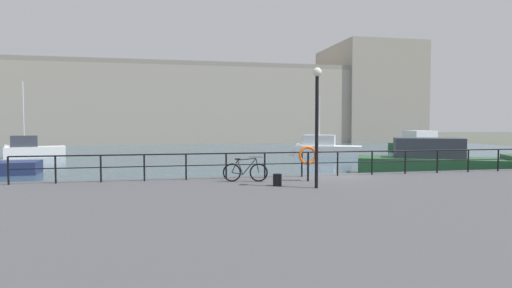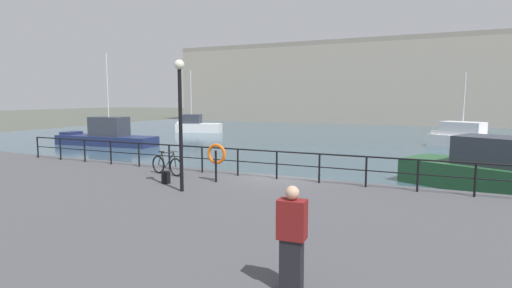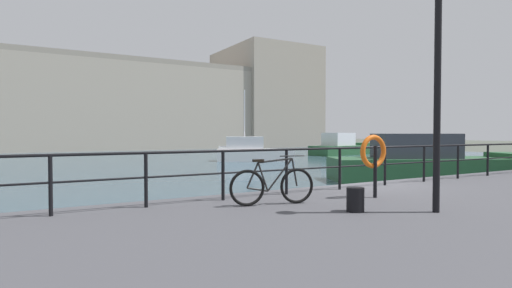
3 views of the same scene
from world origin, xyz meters
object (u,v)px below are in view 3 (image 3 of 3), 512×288
Objects in this scene: moored_green_narrowboat at (342,147)px; moored_harbor_tender at (252,151)px; moored_white_yacht at (427,163)px; quay_lamp_post at (438,60)px; mooring_bollard at (355,200)px; life_ring_stand at (374,154)px; harbor_building at (142,106)px; parked_bicycle at (272,185)px.

moored_harbor_tender is at bearing -174.02° from moored_green_narrowboat.
moored_harbor_tender reaches higher than moored_white_yacht.
moored_harbor_tender is at bearing 118.74° from moored_white_yacht.
quay_lamp_post is (-23.24, -28.14, 2.78)m from moored_green_narrowboat.
mooring_bollard is at bearing 147.70° from quay_lamp_post.
mooring_bollard is (-11.15, -23.78, 0.32)m from moored_harbor_tender.
quay_lamp_post reaches higher than life_ring_stand.
moored_green_narrowboat is at bearing 48.95° from life_ring_stand.
moored_white_yacht is at bearing -131.14° from moored_green_narrowboat.
mooring_bollard is 2.90m from quay_lamp_post.
moored_harbor_tender is 26.64m from quay_lamp_post.
quay_lamp_post is (-10.78, -8.24, 2.80)m from moored_white_yacht.
harbor_building reaches higher than moored_harbor_tender.
quay_lamp_post is at bearing -116.87° from moored_white_yacht.
life_ring_stand is (-9.64, -22.78, 1.07)m from moored_harbor_tender.
parked_bicycle is 3.96× the size of mooring_bollard.
moored_white_yacht is 16.33m from moored_harbor_tender.
moored_green_narrowboat is 4.96× the size of parked_bicycle.
harbor_building is 33.44m from moored_harbor_tender.
moored_harbor_tender is 26.27m from mooring_bollard.
moored_white_yacht is 7.12× the size of life_ring_stand.
harbor_building is at bearing 81.26° from quay_lamp_post.
life_ring_stand is at bearing 92.73° from moored_harbor_tender.
parked_bicycle is at bearing -101.25° from harbor_building.
parked_bicycle is (-12.96, -6.14, 0.45)m from moored_white_yacht.
harbor_building reaches higher than life_ring_stand.
moored_harbor_tender reaches higher than mooring_bollard.
moored_harbor_tender is (-0.86, 16.31, -0.04)m from moored_white_yacht.
quay_lamp_post is at bearing -99.10° from life_ring_stand.
harbor_building is 51.77× the size of life_ring_stand.
life_ring_stand is (-10.50, -6.47, 1.03)m from moored_white_yacht.
moored_green_narrowboat is 2.04× the size of quay_lamp_post.
moored_white_yacht is (1.94, -49.22, -5.79)m from harbor_building.
moored_white_yacht is 14.14m from mooring_bollard.
moored_green_narrowboat is (14.40, -29.33, -5.77)m from harbor_building.
harbor_building is 41.55× the size of parked_bicycle.
quay_lamp_post is at bearing -31.43° from parked_bicycle.
moored_harbor_tender reaches higher than moored_green_narrowboat.
moored_white_yacht is 2.35× the size of quay_lamp_post.
moored_harbor_tender is 3.87× the size of parked_bicycle.
moored_green_narrowboat is at bearing 48.21° from mooring_bollard.
moored_harbor_tender reaches higher than parked_bicycle.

